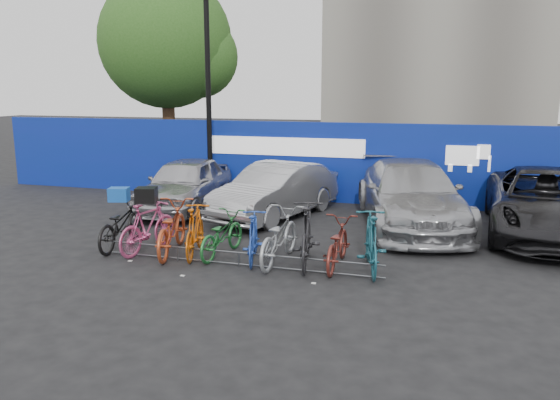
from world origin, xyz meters
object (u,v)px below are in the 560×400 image
at_px(tree, 172,45).
at_px(bike_0, 121,224).
at_px(car_2, 411,195).
at_px(bike_1, 148,227).
at_px(car_1, 276,191).
at_px(bike_4, 222,235).
at_px(bike_2, 171,228).
at_px(lamppost, 208,92).
at_px(bike_8, 337,244).
at_px(bike_9, 371,242).
at_px(car_3, 548,203).
at_px(bike_rack, 239,258).
at_px(car_0, 185,184).
at_px(bike_5, 253,237).
at_px(bike_6, 279,237).
at_px(bike_3, 195,231).
at_px(bike_7, 307,234).

xyz_separation_m(tree, bike_0, (3.86, -10.12, -4.56)).
relative_size(car_2, bike_0, 2.84).
bearing_deg(bike_1, car_1, -103.64).
xyz_separation_m(car_1, bike_0, (-2.38, -3.66, -0.21)).
bearing_deg(bike_4, bike_2, 13.79).
height_order(lamppost, bike_8, lamppost).
bearing_deg(bike_1, bike_9, -169.59).
distance_m(car_3, bike_0, 9.67).
bearing_deg(bike_8, car_1, -57.24).
bearing_deg(tree, lamppost, -52.49).
bearing_deg(bike_2, bike_rack, 153.01).
xyz_separation_m(bike_0, bike_9, (5.38, -0.08, 0.06)).
distance_m(car_0, car_2, 6.23).
relative_size(bike_rack, bike_9, 2.96).
bearing_deg(bike_5, bike_0, -17.00).
bearing_deg(bike_1, tree, -56.13).
xyz_separation_m(bike_0, bike_5, (3.07, -0.13, -0.01)).
bearing_deg(bike_5, bike_2, -14.86).
bearing_deg(bike_6, bike_3, 4.75).
distance_m(car_0, car_1, 2.74).
bearing_deg(bike_5, bike_9, 166.62).
distance_m(lamppost, bike_3, 6.57).
xyz_separation_m(car_0, bike_9, (5.74, -3.93, -0.17)).
distance_m(car_3, bike_1, 9.05).
relative_size(bike_0, bike_1, 1.09).
xyz_separation_m(car_1, car_3, (6.59, -0.05, 0.06)).
distance_m(bike_5, bike_8, 1.66).
height_order(bike_rack, car_2, car_2).
distance_m(lamppost, bike_rack, 7.48).
relative_size(car_3, bike_4, 3.28).
height_order(car_3, bike_5, car_3).
relative_size(car_2, bike_8, 3.09).
xyz_separation_m(car_0, car_2, (6.23, -0.17, 0.06)).
relative_size(bike_rack, bike_4, 3.27).
height_order(bike_1, bike_9, bike_9).
height_order(bike_6, bike_9, bike_9).
height_order(lamppost, car_1, lamppost).
bearing_deg(bike_rack, bike_7, 21.28).
bearing_deg(bike_6, bike_0, 1.92).
relative_size(bike_3, bike_6, 0.87).
xyz_separation_m(bike_rack, bike_2, (-1.64, 0.41, 0.38)).
bearing_deg(bike_rack, tree, 122.45).
relative_size(bike_rack, bike_6, 2.79).
bearing_deg(car_3, bike_1, -152.76).
distance_m(bike_7, bike_9, 1.25).
relative_size(tree, bike_3, 4.45).
height_order(car_0, bike_0, car_0).
height_order(car_2, bike_7, car_2).
bearing_deg(lamppost, bike_6, -55.04).
bearing_deg(bike_8, car_3, -139.18).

